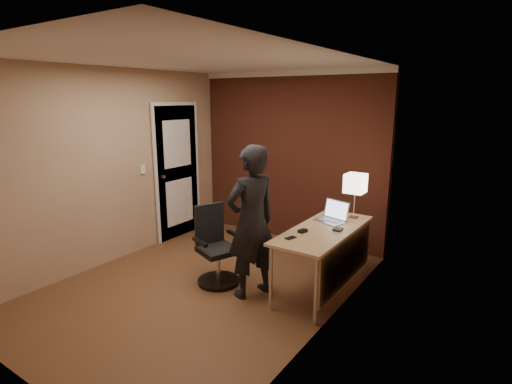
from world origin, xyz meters
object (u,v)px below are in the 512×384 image
Objects in this scene: wallet at (338,229)px; laptop at (333,215)px; desk at (330,241)px; desk_lamp at (355,184)px; mouse at (303,231)px; office_chair at (216,250)px; person at (251,222)px; phone at (291,238)px.

laptop is at bearing 122.43° from wallet.
desk_lamp is at bearing 84.21° from desk.
office_chair reaches higher than mouse.
desk is 0.90× the size of person.
office_chair is at bearing -140.37° from desk_lamp.
laptop is (-0.16, -0.23, -0.35)m from desk_lamp.
desk is 2.80× the size of desk_lamp.
laptop is at bearing 96.77° from phone.
mouse is (-0.21, -0.24, 0.14)m from desk.
person is at bearing -136.01° from mouse.
phone is (-0.02, -0.23, -0.01)m from mouse.
phone is 0.47m from person.
office_chair reaches higher than desk.
wallet is at bearing 74.24° from phone.
mouse reaches higher than wallet.
desk_lamp is at bearing 39.63° from office_chair.
desk is 0.16m from wallet.
desk_lamp is 0.32× the size of person.
wallet is at bearing 57.25° from mouse.
desk_lamp is 5.35× the size of mouse.
wallet is at bearing 147.31° from person.
laptop is 3.52× the size of wallet.
laptop is 0.43× the size of office_chair.
phone is at bearing -80.54° from mouse.
laptop is 1.42m from office_chair.
mouse is at bearing -131.21° from desk.
person is (-0.68, -0.51, 0.23)m from desk.
wallet is 0.07× the size of person.
person is (-0.47, -0.28, 0.09)m from mouse.
mouse is 0.06× the size of person.
laptop is (-0.11, 0.32, 0.19)m from desk.
office_chair is at bearing -163.58° from phone.
desk_lamp is 0.45m from laptop.
mouse is 0.11× the size of office_chair.
wallet is (0.02, -0.52, -0.41)m from desk_lamp.
person reaches higher than mouse.
laptop reaches higher than phone.
wallet is (0.30, 0.50, 0.01)m from phone.
desk is 15.00× the size of mouse.
wallet is 1.42m from office_chair.
desk is at bearing 62.41° from mouse.
person is (0.52, -0.02, 0.43)m from office_chair.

